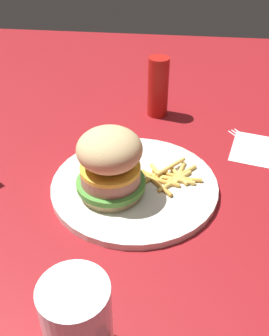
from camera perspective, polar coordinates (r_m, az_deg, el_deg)
name	(u,v)px	position (r m, az deg, el deg)	size (l,w,h in m)	color
ground_plane	(123,182)	(0.66, -1.70, -2.10)	(1.60, 1.60, 0.00)	maroon
plate	(134,185)	(0.64, 0.00, -2.57)	(0.28, 0.28, 0.01)	silver
sandwich	(110,163)	(0.59, -3.64, 0.69)	(0.11, 0.11, 0.11)	tan
fries_pile	(170,176)	(0.65, 5.28, -1.24)	(0.10, 0.10, 0.01)	gold
napkin	(261,150)	(0.78, 18.26, 2.50)	(0.11, 0.11, 0.00)	white
fork	(261,149)	(0.78, 18.21, 2.71)	(0.11, 0.15, 0.00)	silver
drink_glass	(77,330)	(0.42, -8.46, -22.64)	(0.07, 0.07, 0.12)	silver
ketchup_bottle	(158,87)	(0.84, 3.50, 11.85)	(0.04, 0.04, 0.13)	#B21914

